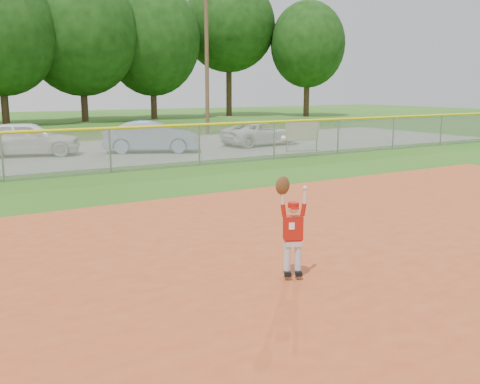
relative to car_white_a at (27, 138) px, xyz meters
name	(u,v)px	position (x,y,z in m)	size (l,w,h in m)	color
ground	(287,248)	(1.57, -16.11, -0.75)	(120.00, 120.00, 0.00)	#285713
clay_infield	(421,304)	(1.57, -19.11, -0.73)	(24.00, 16.00, 0.04)	#A13F1D
parking_strip	(67,154)	(1.57, -0.11, -0.74)	(44.00, 10.00, 0.03)	gray
car_white_a	(27,138)	(0.00, 0.00, 0.00)	(1.70, 4.23, 1.44)	white
car_blue	(152,137)	(4.92, -1.49, -0.04)	(1.43, 4.11, 1.35)	#839FC3
car_white_b	(261,134)	(10.64, -1.52, -0.15)	(1.88, 4.07, 1.13)	white
sponsor_sign	(302,132)	(10.62, -4.82, 0.15)	(1.47, 0.55, 1.37)	gray
outfield_fence	(110,147)	(1.57, -6.11, 0.13)	(40.06, 0.10, 1.55)	gray
power_lines	(53,51)	(2.57, 5.89, 3.93)	(19.40, 0.24, 9.00)	#4C3823
tree_line	(3,24)	(2.53, 21.80, 6.78)	(62.37, 13.00, 14.43)	#422D1C
ballplayer	(291,226)	(0.64, -17.46, 0.09)	(0.48, 0.33, 2.07)	silver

